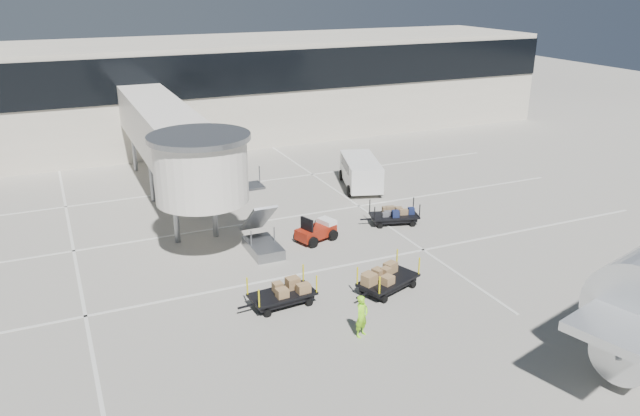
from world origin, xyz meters
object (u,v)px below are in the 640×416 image
(box_cart_far, at_px, (279,296))
(minivan, at_px, (360,170))
(suitcase_cart, at_px, (393,216))
(baggage_tug, at_px, (317,231))
(box_cart_near, at_px, (390,278))
(ground_worker, at_px, (362,316))

(box_cart_far, distance_m, minivan, 16.39)
(suitcase_cart, relative_size, box_cart_far, 0.98)
(suitcase_cart, height_order, minivan, minivan)
(baggage_tug, xyz_separation_m, box_cart_far, (-4.20, -5.70, -0.04))
(box_cart_near, distance_m, ground_worker, 4.07)
(suitcase_cart, xyz_separation_m, box_cart_far, (-8.99, -6.12, 0.02))
(box_cart_far, relative_size, ground_worker, 2.00)
(box_cart_near, height_order, ground_worker, ground_worker)
(suitcase_cart, height_order, ground_worker, ground_worker)
(ground_worker, bearing_deg, box_cart_far, 94.74)
(baggage_tug, bearing_deg, box_cart_near, -101.99)
(baggage_tug, height_order, ground_worker, ground_worker)
(box_cart_near, bearing_deg, box_cart_far, 153.44)
(ground_worker, bearing_deg, box_cart_near, 18.64)
(box_cart_far, height_order, minivan, minivan)
(ground_worker, height_order, minivan, minivan)
(ground_worker, bearing_deg, baggage_tug, 50.57)
(baggage_tug, relative_size, suitcase_cart, 0.71)
(box_cart_near, bearing_deg, baggage_tug, 76.53)
(baggage_tug, xyz_separation_m, minivan, (6.16, 6.99, 0.62))
(box_cart_far, bearing_deg, ground_worker, -63.78)
(box_cart_near, xyz_separation_m, minivan, (5.43, 13.24, 0.60))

